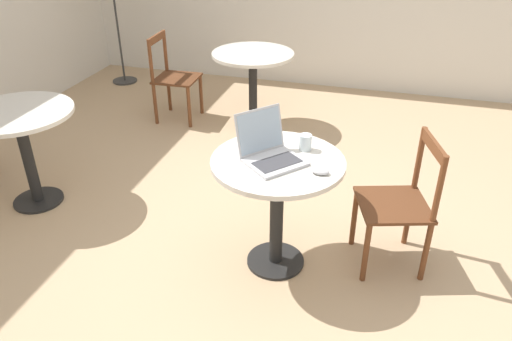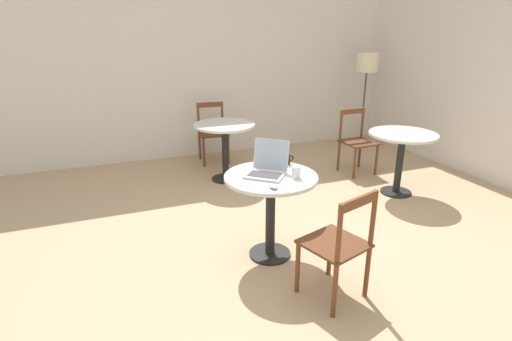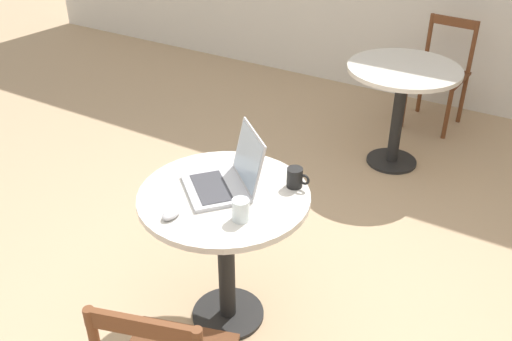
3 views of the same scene
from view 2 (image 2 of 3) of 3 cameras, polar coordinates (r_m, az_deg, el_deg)
name	(u,v)px [view 2 (image 2 of 3)]	position (r m, az deg, el deg)	size (l,w,h in m)	color
ground_plane	(288,252)	(3.70, 4.60, -11.53)	(16.00, 16.00, 0.00)	tan
wall_back	(197,67)	(6.24, -8.41, 14.38)	(9.40, 0.06, 2.70)	silver
cafe_table_near	(271,193)	(3.38, 2.11, -3.27)	(0.78, 0.78, 0.76)	black
cafe_table_mid	(402,146)	(5.01, 20.09, 3.28)	(0.78, 0.78, 0.76)	black
cafe_table_far	(225,136)	(5.17, -4.50, 4.92)	(0.78, 0.78, 0.76)	black
chair_near_front	(339,246)	(2.98, 11.73, -10.47)	(0.52, 0.52, 0.87)	brown
chair_mid_back	(357,142)	(5.66, 14.18, 4.02)	(0.43, 0.43, 0.87)	brown
chair_far_back	(213,133)	(6.00, -6.21, 5.39)	(0.44, 0.44, 0.87)	brown
floor_lamp	(367,68)	(6.86, 15.58, 13.99)	(0.34, 0.34, 1.53)	#333333
laptop	(267,168)	(3.33, 1.61, 0.37)	(0.44, 0.44, 0.27)	#B7B7BC
mouse	(273,186)	(3.06, 2.50, -2.27)	(0.06, 0.10, 0.03)	#B7B7BC
mug	(286,159)	(3.59, 4.37, 1.62)	(0.11, 0.07, 0.09)	black
drinking_glass	(296,172)	(3.27, 5.80, -0.26)	(0.07, 0.07, 0.10)	silver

